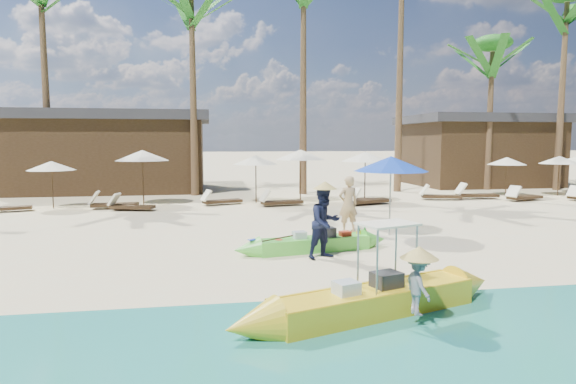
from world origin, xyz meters
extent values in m
plane|color=beige|center=(0.00, 0.00, 0.00)|extent=(240.00, 240.00, 0.00)
cube|color=tan|center=(0.00, -5.00, 0.00)|extent=(240.00, 4.50, 0.01)
cube|color=#56D540|center=(-0.13, 1.08, 0.17)|extent=(2.86, 1.06, 0.34)
cube|color=white|center=(-0.13, 1.08, 0.18)|extent=(2.45, 0.83, 0.15)
cube|color=#262628|center=(0.22, 1.15, 0.42)|extent=(0.45, 0.37, 0.31)
cube|color=silver|center=(-0.48, 1.07, 0.38)|extent=(0.35, 0.32, 0.25)
cube|color=red|center=(0.71, 1.19, 0.36)|extent=(0.30, 0.26, 0.19)
cylinder|color=red|center=(-1.01, 0.97, 0.30)|extent=(0.19, 0.19, 0.08)
cylinder|color=#262628|center=(-1.21, 0.85, 0.30)|extent=(0.18, 0.18, 0.07)
sphere|color=tan|center=(-1.48, 0.85, 0.34)|extent=(0.16, 0.16, 0.16)
cylinder|color=yellow|center=(1.12, 1.38, 0.34)|extent=(0.12, 0.12, 0.16)
cylinder|color=yellow|center=(1.30, 1.41, 0.34)|extent=(0.12, 0.12, 0.16)
cube|color=yellow|center=(-0.12, -3.37, 0.21)|extent=(3.52, 1.78, 0.42)
cube|color=white|center=(-0.12, -3.37, 0.23)|extent=(3.00, 1.44, 0.19)
cube|color=#262628|center=(0.09, -3.30, 0.49)|extent=(0.53, 0.47, 0.33)
cube|color=silver|center=(-0.64, -3.54, 0.46)|extent=(0.43, 0.40, 0.28)
cube|color=white|center=(0.09, -3.30, 1.42)|extent=(1.02, 0.85, 0.03)
imported|color=tan|center=(1.43, 3.37, 0.84)|extent=(0.67, 0.49, 1.69)
imported|color=#121733|center=(-0.02, 0.36, 0.84)|extent=(1.00, 0.91, 1.68)
imported|color=gray|center=(0.33, -3.93, 0.63)|extent=(0.36, 0.60, 0.90)
cylinder|color=#99999E|center=(2.48, 2.73, 1.11)|extent=(0.05, 0.05, 2.22)
cone|color=#133DB9|center=(2.48, 2.73, 2.07)|extent=(2.12, 2.12, 0.43)
cylinder|color=#362516|center=(-8.90, 10.27, 0.93)|extent=(0.05, 0.05, 1.86)
cone|color=white|center=(-8.90, 10.27, 1.73)|extent=(1.86, 1.86, 0.37)
cube|color=#362516|center=(-10.29, 9.53, 0.14)|extent=(1.65, 0.92, 0.11)
cylinder|color=#362516|center=(-5.45, 10.95, 1.14)|extent=(0.06, 0.06, 2.27)
cone|color=white|center=(-5.45, 10.95, 2.11)|extent=(2.27, 2.27, 0.45)
cube|color=#362516|center=(-6.41, 9.76, 0.16)|extent=(1.82, 0.65, 0.13)
cube|color=white|center=(-7.20, 9.74, 0.48)|extent=(0.43, 0.60, 0.53)
cube|color=#362516|center=(-5.63, 9.08, 0.15)|extent=(1.76, 0.95, 0.12)
cube|color=white|center=(-6.35, 9.27, 0.44)|extent=(0.50, 0.62, 0.49)
cylinder|color=#362516|center=(-0.61, 10.77, 1.02)|extent=(0.05, 0.05, 2.04)
cone|color=white|center=(-0.61, 10.77, 1.90)|extent=(2.04, 2.04, 0.41)
cube|color=#362516|center=(-2.09, 10.32, 0.15)|extent=(1.74, 1.05, 0.12)
cube|color=white|center=(-2.79, 10.08, 0.44)|extent=(0.53, 0.63, 0.48)
cylinder|color=#362516|center=(1.39, 10.75, 1.14)|extent=(0.06, 0.06, 2.28)
cone|color=white|center=(1.39, 10.75, 2.12)|extent=(2.28, 2.28, 0.46)
cube|color=#362516|center=(0.37, 9.54, 0.15)|extent=(1.82, 0.90, 0.12)
cube|color=white|center=(-0.38, 9.38, 0.46)|extent=(0.50, 0.63, 0.51)
cube|color=#362516|center=(4.02, 9.74, 0.15)|extent=(1.84, 0.94, 0.12)
cube|color=white|center=(3.26, 9.91, 0.46)|extent=(0.51, 0.64, 0.51)
cylinder|color=#362516|center=(4.29, 10.42, 1.09)|extent=(0.05, 0.05, 2.18)
cone|color=white|center=(4.29, 10.42, 2.02)|extent=(2.18, 2.18, 0.44)
cube|color=#362516|center=(4.13, 9.28, 0.17)|extent=(1.99, 1.14, 0.13)
cube|color=white|center=(3.33, 9.04, 0.50)|extent=(0.58, 0.71, 0.55)
cube|color=#362516|center=(8.01, 10.41, 0.16)|extent=(1.85, 1.02, 0.12)
cube|color=white|center=(7.26, 10.62, 0.47)|extent=(0.53, 0.66, 0.51)
cylinder|color=#362516|center=(11.94, 11.43, 0.94)|extent=(0.05, 0.05, 1.87)
cone|color=white|center=(11.94, 11.43, 1.74)|extent=(1.87, 1.87, 0.37)
cube|color=#362516|center=(9.86, 10.48, 0.17)|extent=(1.93, 0.78, 0.13)
cube|color=white|center=(9.03, 10.56, 0.50)|extent=(0.48, 0.65, 0.55)
cylinder|color=#362516|center=(14.57, 11.07, 0.96)|extent=(0.05, 0.05, 1.93)
cone|color=white|center=(14.57, 11.07, 1.79)|extent=(1.93, 1.93, 0.39)
cube|color=#362516|center=(11.63, 9.49, 0.16)|extent=(1.85, 1.05, 0.12)
cube|color=white|center=(10.89, 9.27, 0.47)|extent=(0.54, 0.66, 0.51)
cube|color=white|center=(13.76, 9.00, 0.45)|extent=(0.53, 0.64, 0.50)
cone|color=brown|center=(-10.45, 15.08, 5.45)|extent=(0.40, 0.40, 10.89)
cone|color=brown|center=(-3.36, 14.27, 5.04)|extent=(0.40, 0.40, 10.08)
cone|color=brown|center=(2.15, 14.01, 5.63)|extent=(0.40, 0.40, 11.26)
cone|color=brown|center=(7.45, 14.38, 6.58)|extent=(0.40, 0.40, 13.16)
cone|color=brown|center=(12.84, 14.52, 4.04)|extent=(0.40, 0.40, 8.07)
ellipsoid|color=#1D5D17|center=(12.84, 14.52, 8.07)|extent=(2.08, 2.08, 0.88)
cone|color=brown|center=(16.57, 13.68, 5.32)|extent=(0.40, 0.40, 10.64)
cube|color=#362516|center=(-8.00, 17.50, 1.90)|extent=(10.00, 6.00, 3.80)
cube|color=#2D2D33|center=(-8.00, 17.50, 4.05)|extent=(10.80, 6.60, 0.50)
cube|color=#362516|center=(14.00, 17.50, 1.90)|extent=(8.00, 6.00, 3.80)
cube|color=#2D2D33|center=(14.00, 17.50, 4.05)|extent=(8.80, 6.60, 0.50)
camera|label=1|loc=(-2.65, -10.34, 2.70)|focal=30.00mm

